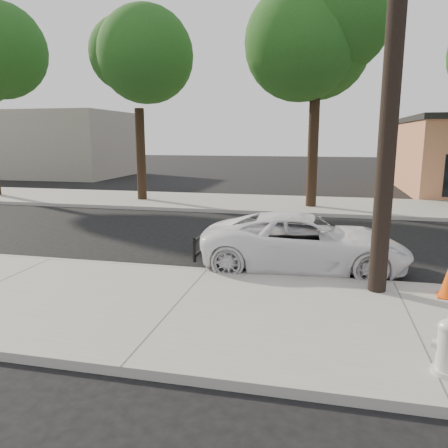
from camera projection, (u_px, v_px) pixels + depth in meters
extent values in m
plane|color=black|center=(227.00, 252.00, 11.95)|extent=(120.00, 120.00, 0.00)
cube|color=gray|center=(176.00, 309.00, 7.83)|extent=(90.00, 4.40, 0.15)
cube|color=gray|center=(267.00, 204.00, 20.06)|extent=(90.00, 5.00, 0.15)
cube|color=#9E9B93|center=(207.00, 272.00, 9.93)|extent=(90.00, 0.12, 0.16)
cube|color=gray|center=(37.00, 144.00, 34.93)|extent=(14.00, 8.00, 5.00)
cylinder|color=black|center=(394.00, 47.00, 7.67)|extent=(0.34, 0.34, 9.00)
cylinder|color=black|center=(141.00, 154.00, 20.65)|extent=(0.44, 0.44, 4.25)
sphere|color=#1C4413|center=(138.00, 77.00, 19.95)|extent=(4.20, 4.20, 4.20)
sphere|color=#1C4413|center=(145.00, 48.00, 19.21)|extent=(3.36, 3.36, 3.36)
cylinder|color=black|center=(313.00, 151.00, 18.47)|extent=(0.44, 0.44, 4.75)
sphere|color=#1C4413|center=(317.00, 51.00, 17.69)|extent=(4.80, 4.80, 4.80)
sphere|color=#1C4413|center=(335.00, 13.00, 16.84)|extent=(3.84, 3.84, 3.84)
imported|color=white|center=(304.00, 242.00, 10.29)|extent=(4.92, 2.49, 1.33)
cylinder|color=silver|center=(445.00, 371.00, 5.54)|extent=(0.35, 0.35, 0.07)
cylinder|color=silver|center=(447.00, 351.00, 5.49)|extent=(0.26, 0.26, 0.60)
cylinder|color=silver|center=(448.00, 347.00, 5.48)|extent=(0.39, 0.25, 0.12)
cylinder|color=silver|center=(448.00, 347.00, 5.48)|extent=(0.22, 0.24, 0.15)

